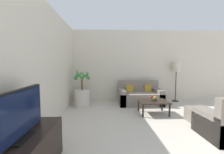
{
  "coord_description": "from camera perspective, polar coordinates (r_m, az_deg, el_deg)",
  "views": [
    {
      "loc": [
        -2.21,
        0.65,
        1.39
      ],
      "look_at": [
        -2.0,
        5.4,
        1.0
      ],
      "focal_mm": 24.0,
      "sensor_mm": 36.0,
      "label": 1
    }
  ],
  "objects": [
    {
      "name": "wall_back",
      "position": [
        6.17,
        18.55,
        4.06
      ],
      "size": [
        8.46,
        0.06,
        2.7
      ],
      "color": "beige",
      "rests_on": "ground_plane"
    },
    {
      "name": "wall_left",
      "position": [
        2.83,
        -28.77,
        3.35
      ],
      "size": [
        0.06,
        7.98,
        2.7
      ],
      "color": "beige",
      "rests_on": "ground_plane"
    },
    {
      "name": "television",
      "position": [
        1.96,
        -32.01,
        -12.17
      ],
      "size": [
        0.18,
        0.98,
        0.56
      ],
      "color": "black",
      "rests_on": "tv_console"
    },
    {
      "name": "potted_palm",
      "position": [
        5.22,
        -11.33,
        -6.43
      ],
      "size": [
        0.64,
        0.65,
        1.28
      ],
      "color": "beige",
      "rests_on": "ground_plane"
    },
    {
      "name": "sofa_loveseat",
      "position": [
        5.45,
        10.52,
        -7.24
      ],
      "size": [
        1.49,
        0.86,
        0.81
      ],
      "color": "gray",
      "rests_on": "ground_plane"
    },
    {
      "name": "floor_lamp",
      "position": [
        6.12,
        23.29,
        2.7
      ],
      "size": [
        0.29,
        0.29,
        1.47
      ],
      "color": "#2D2823",
      "rests_on": "ground_plane"
    },
    {
      "name": "coffee_table",
      "position": [
        4.45,
        15.45,
        -9.34
      ],
      "size": [
        0.81,
        0.63,
        0.37
      ],
      "color": "black",
      "rests_on": "ground_plane"
    },
    {
      "name": "fruit_bowl",
      "position": [
        4.47,
        15.37,
        -8.32
      ],
      "size": [
        0.21,
        0.21,
        0.05
      ],
      "color": "#42382D",
      "rests_on": "coffee_table"
    },
    {
      "name": "apple_red",
      "position": [
        4.5,
        14.84,
        -7.44
      ],
      "size": [
        0.07,
        0.07,
        0.07
      ],
      "color": "red",
      "rests_on": "fruit_bowl"
    },
    {
      "name": "apple_green",
      "position": [
        4.4,
        15.74,
        -7.76
      ],
      "size": [
        0.07,
        0.07,
        0.07
      ],
      "color": "olive",
      "rests_on": "fruit_bowl"
    },
    {
      "name": "orange_fruit",
      "position": [
        4.48,
        16.13,
        -7.51
      ],
      "size": [
        0.08,
        0.08,
        0.08
      ],
      "color": "orange",
      "rests_on": "fruit_bowl"
    },
    {
      "name": "ottoman",
      "position": [
        4.29,
        30.47,
        -12.41
      ],
      "size": [
        0.54,
        0.49,
        0.35
      ],
      "color": "gray",
      "rests_on": "ground_plane"
    }
  ]
}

